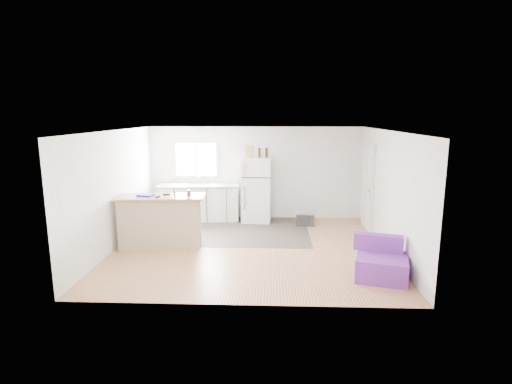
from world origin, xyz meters
TOP-DOWN VIEW (x-y plane):
  - room at (0.00, 0.00)m, footprint 5.51×5.01m
  - vinyl_zone at (-0.73, 1.25)m, footprint 4.05×2.50m
  - window at (-1.55, 2.49)m, footprint 1.18×0.06m
  - interior_door at (2.72, 1.55)m, footprint 0.11×0.92m
  - ceiling_fixture at (-1.20, 1.20)m, footprint 0.30×0.30m
  - kitchen_cabinets at (-1.45, 2.18)m, footprint 2.14×0.85m
  - peninsula at (-1.85, 0.01)m, footprint 1.81×0.82m
  - refrigerator at (0.05, 2.14)m, footprint 0.76×0.73m
  - cooler at (1.27, 1.79)m, footprint 0.49×0.35m
  - purple_seat at (2.29, -1.39)m, footprint 1.00×0.98m
  - cleaner_jug at (-1.61, -0.04)m, footprint 0.13×0.10m
  - mop at (-1.56, -0.13)m, footprint 0.22×0.36m
  - red_cup at (-1.25, 0.02)m, footprint 0.09×0.09m
  - blue_tray at (-2.12, -0.01)m, footprint 0.33×0.27m
  - tool_a at (-1.72, 0.09)m, footprint 0.15×0.08m
  - tool_b at (-1.84, -0.14)m, footprint 0.11×0.07m
  - cardboard_box at (-0.13, 2.11)m, footprint 0.21×0.13m
  - bottle_left at (0.12, 2.05)m, footprint 0.08×0.08m
  - bottle_right at (0.30, 2.13)m, footprint 0.09×0.09m

SIDE VIEW (x-z plane):
  - vinyl_zone at x=-0.73m, z-range 0.00..0.00m
  - cleaner_jug at x=-1.61m, z-range -0.02..0.26m
  - cooler at x=1.27m, z-range 0.00..0.36m
  - mop at x=-1.56m, z-range -0.41..0.87m
  - purple_seat at x=2.29m, z-range -0.09..0.58m
  - kitchen_cabinets at x=-1.45m, z-range -0.13..1.08m
  - peninsula at x=-1.85m, z-range 0.01..1.09m
  - refrigerator at x=0.05m, z-range 0.00..1.64m
  - interior_door at x=2.72m, z-range -0.03..2.07m
  - tool_b at x=-1.84m, z-range 1.08..1.11m
  - tool_a at x=-1.72m, z-range 1.08..1.11m
  - blue_tray at x=-2.12m, z-range 1.08..1.12m
  - red_cup at x=-1.25m, z-range 1.08..1.20m
  - room at x=0.00m, z-range -0.01..2.41m
  - window at x=-1.55m, z-range 1.06..2.04m
  - bottle_left at x=0.12m, z-range 1.64..1.89m
  - bottle_right at x=0.30m, z-range 1.64..1.89m
  - cardboard_box at x=-0.13m, z-range 1.64..1.94m
  - ceiling_fixture at x=-1.20m, z-range 2.32..2.40m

